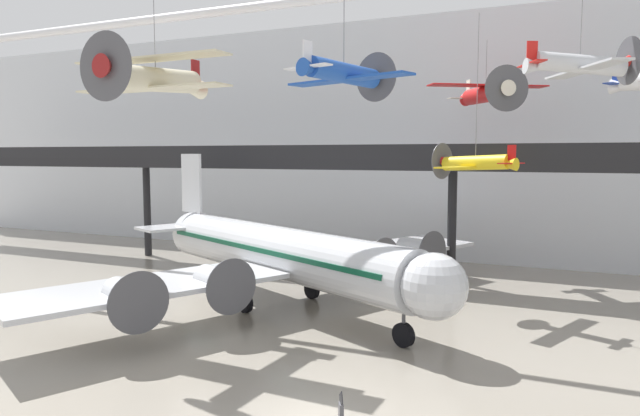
{
  "coord_description": "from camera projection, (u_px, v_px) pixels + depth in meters",
  "views": [
    {
      "loc": [
        8.72,
        -18.91,
        10.09
      ],
      "look_at": [
        -5.12,
        11.87,
        6.92
      ],
      "focal_mm": 32.0,
      "sensor_mm": 36.0,
      "label": 1
    }
  ],
  "objects": [
    {
      "name": "mezzanine_walkway",
      "position": [
        451.0,
        167.0,
        43.19
      ],
      "size": [
        110.0,
        3.2,
        10.87
      ],
      "color": "black",
      "rests_on": "ground"
    },
    {
      "name": "hangar_back_wall",
      "position": [
        476.0,
        139.0,
        53.61
      ],
      "size": [
        140.0,
        3.0,
        23.16
      ],
      "color": "silver",
      "rests_on": "ground"
    },
    {
      "name": "suspended_plane_silver_racer",
      "position": [
        580.0,
        65.0,
        27.19
      ],
      "size": [
        5.51,
        6.22,
        5.61
      ],
      "rotation": [
        0.0,
        0.0,
        0.47
      ],
      "color": "silver"
    },
    {
      "name": "suspended_plane_blue_trainer",
      "position": [
        344.0,
        74.0,
        24.7
      ],
      "size": [
        6.37,
        5.39,
        6.49
      ],
      "rotation": [
        0.0,
        0.0,
        1.27
      ],
      "color": "#1E4CAD"
    },
    {
      "name": "airliner_silver_main",
      "position": [
        276.0,
        253.0,
        38.25
      ],
      "size": [
        28.33,
        33.4,
        10.15
      ],
      "rotation": [
        0.0,
        0.0,
        -0.45
      ],
      "color": "silver",
      "rests_on": "ground"
    },
    {
      "name": "suspended_plane_yellow_lowwing",
      "position": [
        475.0,
        163.0,
        36.13
      ],
      "size": [
        5.75,
        6.65,
        10.38
      ],
      "rotation": [
        0.0,
        0.0,
        2.76
      ],
      "color": "yellow"
    },
    {
      "name": "suspended_plane_red_highwing",
      "position": [
        486.0,
        94.0,
        44.89
      ],
      "size": [
        8.79,
        8.01,
        5.82
      ],
      "rotation": [
        0.0,
        0.0,
        5.28
      ],
      "color": "red"
    },
    {
      "name": "suspended_plane_cream_biplane",
      "position": [
        155.0,
        79.0,
        31.72
      ],
      "size": [
        9.84,
        8.03,
        6.28
      ],
      "rotation": [
        0.0,
        0.0,
        4.69
      ],
      "color": "beige"
    },
    {
      "name": "info_sign_pedestal",
      "position": [
        341.0,
        410.0,
        21.58
      ],
      "size": [
        0.44,
        0.68,
        1.24
      ],
      "rotation": [
        0.0,
        0.0,
        0.55
      ],
      "color": "#4C4C51",
      "rests_on": "ground"
    }
  ]
}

